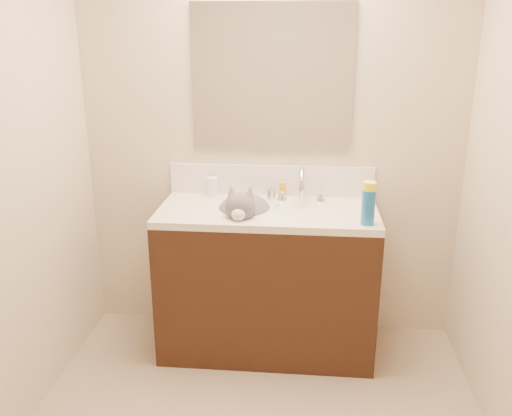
% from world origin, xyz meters
% --- Properties ---
extents(room_shell, '(2.24, 2.54, 2.52)m').
position_xyz_m(room_shell, '(0.00, 0.00, 1.49)').
color(room_shell, '#C1AF8F').
rests_on(room_shell, ground).
extents(vanity_cabinet, '(1.20, 0.55, 0.82)m').
position_xyz_m(vanity_cabinet, '(0.00, 0.97, 0.41)').
color(vanity_cabinet, black).
rests_on(vanity_cabinet, ground).
extents(counter_slab, '(1.20, 0.55, 0.04)m').
position_xyz_m(counter_slab, '(0.00, 0.97, 0.84)').
color(counter_slab, beige).
rests_on(counter_slab, vanity_cabinet).
extents(basin, '(0.45, 0.36, 0.14)m').
position_xyz_m(basin, '(-0.12, 0.94, 0.79)').
color(basin, silver).
rests_on(basin, vanity_cabinet).
extents(faucet, '(0.28, 0.20, 0.21)m').
position_xyz_m(faucet, '(0.18, 1.11, 0.95)').
color(faucet, silver).
rests_on(faucet, counter_slab).
extents(cat, '(0.35, 0.43, 0.33)m').
position_xyz_m(cat, '(-0.13, 0.96, 0.84)').
color(cat, '#545154').
rests_on(cat, basin).
extents(backsplash, '(1.20, 0.02, 0.18)m').
position_xyz_m(backsplash, '(0.00, 1.24, 0.95)').
color(backsplash, silver).
rests_on(backsplash, counter_slab).
extents(mirror, '(0.90, 0.02, 0.80)m').
position_xyz_m(mirror, '(0.00, 1.24, 1.54)').
color(mirror, white).
rests_on(mirror, room_shell).
extents(pill_bottle, '(0.07, 0.07, 0.11)m').
position_xyz_m(pill_bottle, '(-0.34, 1.18, 0.92)').
color(pill_bottle, white).
rests_on(pill_bottle, counter_slab).
extents(pill_label, '(0.06, 0.06, 0.04)m').
position_xyz_m(pill_label, '(-0.34, 1.18, 0.90)').
color(pill_label, orange).
rests_on(pill_label, pill_bottle).
extents(silver_jar, '(0.05, 0.05, 0.06)m').
position_xyz_m(silver_jar, '(0.00, 1.16, 0.89)').
color(silver_jar, '#B7B7BC').
rests_on(silver_jar, counter_slab).
extents(amber_bottle, '(0.05, 0.05, 0.09)m').
position_xyz_m(amber_bottle, '(0.07, 1.18, 0.91)').
color(amber_bottle, gold).
rests_on(amber_bottle, counter_slab).
extents(toothbrush, '(0.02, 0.13, 0.01)m').
position_xyz_m(toothbrush, '(0.05, 1.01, 0.86)').
color(toothbrush, white).
rests_on(toothbrush, counter_slab).
extents(toothbrush_head, '(0.02, 0.03, 0.02)m').
position_xyz_m(toothbrush_head, '(0.05, 1.01, 0.87)').
color(toothbrush_head, '#70C2EE').
rests_on(toothbrush_head, counter_slab).
extents(spray_can, '(0.07, 0.07, 0.18)m').
position_xyz_m(spray_can, '(0.52, 0.78, 0.95)').
color(spray_can, '#1860A9').
rests_on(spray_can, counter_slab).
extents(spray_cap, '(0.08, 0.08, 0.04)m').
position_xyz_m(spray_cap, '(0.52, 0.78, 1.06)').
color(spray_cap, '#F7F91A').
rests_on(spray_cap, spray_can).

